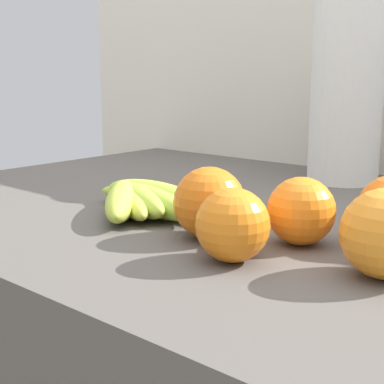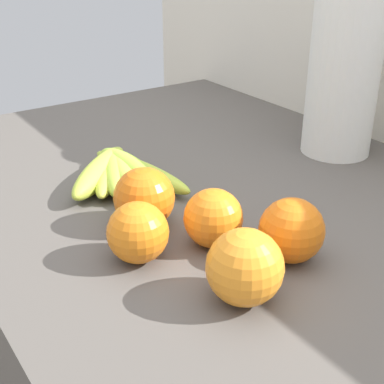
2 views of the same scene
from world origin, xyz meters
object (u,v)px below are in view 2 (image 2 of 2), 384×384
at_px(banana_bunch, 119,171).
at_px(paper_towel_roll, 345,66).
at_px(orange_right, 144,198).
at_px(orange_far_right, 292,230).
at_px(orange_front, 213,218).
at_px(orange_back_right, 245,267).
at_px(orange_back_left, 138,232).

relative_size(banana_bunch, paper_towel_roll, 0.66).
relative_size(orange_right, orange_far_right, 1.04).
height_order(orange_front, paper_towel_roll, paper_towel_roll).
xyz_separation_m(banana_bunch, orange_back_right, (0.33, -0.03, 0.02)).
xyz_separation_m(orange_right, paper_towel_roll, (-0.04, 0.40, 0.11)).
bearing_deg(banana_bunch, orange_right, -14.16).
height_order(banana_bunch, orange_right, orange_right).
relative_size(banana_bunch, orange_back_right, 2.66).
height_order(orange_far_right, paper_towel_roll, paper_towel_roll).
bearing_deg(orange_far_right, orange_right, -148.99).
xyz_separation_m(banana_bunch, orange_back_left, (0.21, -0.08, 0.02)).
height_order(orange_front, orange_right, orange_right).
distance_m(banana_bunch, orange_back_right, 0.34).
bearing_deg(orange_far_right, banana_bunch, -167.94).
xyz_separation_m(orange_back_right, orange_back_left, (-0.13, -0.05, -0.00)).
distance_m(orange_back_left, paper_towel_roll, 0.48).
distance_m(orange_front, orange_far_right, 0.09).
bearing_deg(orange_far_right, orange_back_right, -72.26).
bearing_deg(paper_towel_roll, orange_back_left, -76.61).
bearing_deg(banana_bunch, orange_far_right, 12.06).
xyz_separation_m(orange_far_right, paper_towel_roll, (-0.21, 0.30, 0.11)).
relative_size(banana_bunch, orange_front, 2.97).
bearing_deg(banana_bunch, orange_front, 2.57).
height_order(banana_bunch, orange_far_right, orange_far_right).
bearing_deg(orange_back_left, orange_back_right, 22.03).
bearing_deg(orange_front, orange_back_right, -20.23).
xyz_separation_m(orange_back_right, orange_right, (-0.20, -0.01, -0.00)).
xyz_separation_m(banana_bunch, orange_front, (0.23, 0.01, 0.02)).
height_order(orange_back_left, orange_far_right, orange_far_right).
distance_m(orange_right, orange_far_right, 0.19).
bearing_deg(orange_far_right, paper_towel_roll, 124.13).
bearing_deg(orange_right, orange_front, 26.95).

